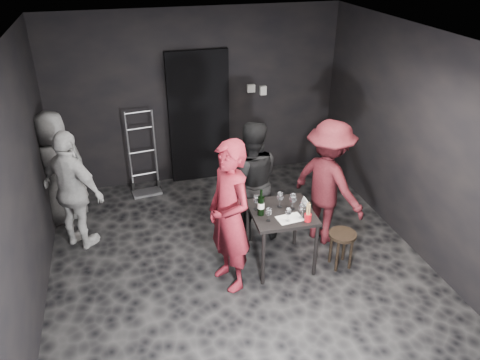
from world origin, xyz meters
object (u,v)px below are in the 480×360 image
object	(u,v)px
man_maroon	(329,177)
bystander_grey	(57,165)
tasting_table	(281,218)
wine_bottle	(261,205)
bystander_cream	(73,188)
stool	(342,240)
hand_truck	(145,178)
breadstick_cup	(308,212)
server_red	(229,204)
woman_black	(251,177)

from	to	relation	value
man_maroon	bystander_grey	bearing A→B (deg)	41.85
tasting_table	wine_bottle	distance (m)	0.34
bystander_cream	tasting_table	bearing A→B (deg)	-162.26
tasting_table	stool	world-z (taller)	tasting_table
hand_truck	wine_bottle	distance (m)	2.64
bystander_grey	breadstick_cup	xyz separation A→B (m)	(2.80, -2.03, 0.01)
hand_truck	man_maroon	xyz separation A→B (m)	(2.17, -1.91, 0.68)
server_red	woman_black	size ratio (longest dim) A/B	1.22
woman_black	bystander_grey	bearing A→B (deg)	-15.50
stool	server_red	size ratio (longest dim) A/B	0.22
stool	tasting_table	bearing A→B (deg)	160.79
server_red	wine_bottle	world-z (taller)	server_red
bystander_cream	wine_bottle	size ratio (longest dim) A/B	5.21
tasting_table	server_red	world-z (taller)	server_red
tasting_table	bystander_cream	distance (m)	2.59
bystander_cream	wine_bottle	bearing A→B (deg)	-165.05
man_maroon	bystander_grey	xyz separation A→B (m)	(-3.33, 1.40, -0.06)
tasting_table	bystander_grey	distance (m)	3.13
wine_bottle	hand_truck	bearing A→B (deg)	116.91
breadstick_cup	tasting_table	bearing A→B (deg)	127.44
server_red	bystander_cream	bearing A→B (deg)	-145.21
bystander_grey	server_red	bearing A→B (deg)	111.88
hand_truck	wine_bottle	size ratio (longest dim) A/B	4.07
hand_truck	bystander_grey	world-z (taller)	bystander_grey
stool	bystander_grey	distance (m)	3.87
server_red	wine_bottle	size ratio (longest dim) A/B	6.55
wine_bottle	man_maroon	bearing A→B (deg)	20.11
man_maroon	bystander_cream	xyz separation A→B (m)	(-3.11, 0.69, -0.07)
stool	wine_bottle	bearing A→B (deg)	166.30
hand_truck	bystander_cream	world-z (taller)	bystander_cream
stool	woman_black	xyz separation A→B (m)	(-0.87, 0.95, 0.50)
breadstick_cup	server_red	bearing A→B (deg)	173.90
server_red	woman_black	xyz separation A→B (m)	(0.50, 0.88, -0.19)
server_red	man_maroon	world-z (taller)	server_red
man_maroon	breadstick_cup	bearing A→B (deg)	114.27
bystander_grey	wine_bottle	distance (m)	2.92
bystander_grey	wine_bottle	bearing A→B (deg)	120.01
tasting_table	woman_black	size ratio (longest dim) A/B	0.43
tasting_table	hand_truck	bearing A→B (deg)	121.97
hand_truck	tasting_table	bearing A→B (deg)	-64.84
bystander_cream	breadstick_cup	world-z (taller)	bystander_cream
stool	server_red	distance (m)	1.53
stool	bystander_grey	world-z (taller)	bystander_grey
wine_bottle	breadstick_cup	bearing A→B (deg)	-29.34
stool	wine_bottle	distance (m)	1.10
hand_truck	stool	world-z (taller)	hand_truck
tasting_table	breadstick_cup	distance (m)	0.40
woman_black	man_maroon	world-z (taller)	man_maroon
woman_black	server_red	bearing A→B (deg)	68.55
hand_truck	man_maroon	bearing A→B (deg)	-48.27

